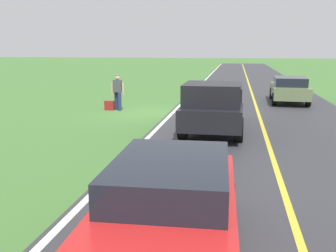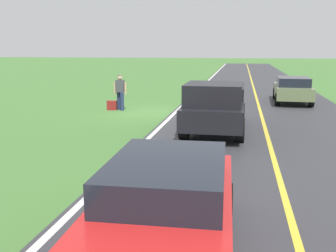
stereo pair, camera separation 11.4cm
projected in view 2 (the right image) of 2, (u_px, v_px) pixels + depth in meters
ground_plane at (149, 113)px, 18.09m from camera, size 200.00×200.00×0.00m
road_surface at (262, 116)px, 17.17m from camera, size 8.23×120.00×0.00m
lane_edge_line at (174, 114)px, 17.88m from camera, size 0.16×117.60×0.00m
lane_centre_line at (262, 116)px, 17.17m from camera, size 0.14×117.60×0.00m
hitchhiker_walking at (120, 90)px, 18.81m from camera, size 0.62×0.51×1.75m
suitcase_carried at (112, 105)px, 18.93m from camera, size 0.47×0.23×0.45m
pickup_truck_passing at (215, 105)px, 13.90m from camera, size 2.12×5.41×1.82m
sedan_ahead_same_lane at (166, 206)px, 5.55m from camera, size 2.04×4.46×1.41m
sedan_near_oncoming at (293, 89)px, 21.37m from camera, size 2.06×4.47×1.41m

